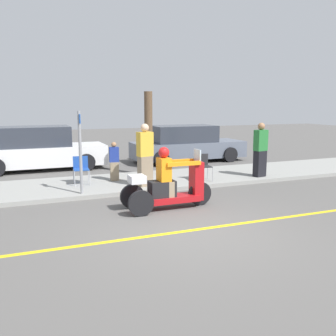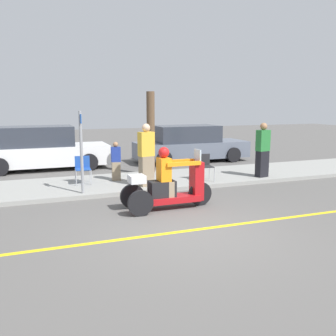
# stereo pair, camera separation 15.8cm
# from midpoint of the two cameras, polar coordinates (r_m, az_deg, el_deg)

# --- Properties ---
(ground_plane) EXTENTS (60.00, 60.00, 0.00)m
(ground_plane) POSITION_cam_midpoint_polar(r_m,az_deg,el_deg) (7.62, 3.99, -9.49)
(ground_plane) COLOR #565451
(lane_stripe) EXTENTS (24.00, 0.12, 0.01)m
(lane_stripe) POSITION_cam_midpoint_polar(r_m,az_deg,el_deg) (7.68, 5.00, -9.32)
(lane_stripe) COLOR gold
(lane_stripe) RESTS_ON ground
(sidewalk_strip) EXTENTS (28.00, 2.80, 0.12)m
(sidewalk_strip) POSITION_cam_midpoint_polar(r_m,az_deg,el_deg) (11.78, -5.42, -2.21)
(sidewalk_strip) COLOR gray
(sidewalk_strip) RESTS_ON ground
(motorcycle_trike) EXTENTS (2.24, 0.78, 1.51)m
(motorcycle_trike) POSITION_cam_midpoint_polar(r_m,az_deg,el_deg) (8.98, 0.57, -2.88)
(motorcycle_trike) COLOR black
(motorcycle_trike) RESTS_ON ground
(spectator_mid_group) EXTENTS (0.48, 0.34, 1.82)m
(spectator_mid_group) POSITION_cam_midpoint_polar(r_m,az_deg,el_deg) (10.86, -2.91, 1.81)
(spectator_mid_group) COLOR gray
(spectator_mid_group) RESTS_ON sidewalk_strip
(spectator_near_curb) EXTENTS (0.46, 0.33, 1.77)m
(spectator_near_curb) POSITION_cam_midpoint_polar(r_m,az_deg,el_deg) (12.60, 14.57, 2.52)
(spectator_near_curb) COLOR black
(spectator_near_curb) RESTS_ON sidewalk_strip
(spectator_end_of_line) EXTENTS (0.30, 0.20, 1.21)m
(spectator_end_of_line) POSITION_cam_midpoint_polar(r_m,az_deg,el_deg) (11.78, -7.56, 0.93)
(spectator_end_of_line) COLOR gray
(spectator_end_of_line) RESTS_ON sidewalk_strip
(folding_chair_curbside) EXTENTS (0.51, 0.51, 0.82)m
(folding_chair_curbside) POSITION_cam_midpoint_polar(r_m,az_deg,el_deg) (11.76, 5.94, 0.56)
(folding_chair_curbside) COLOR #A5A8AD
(folding_chair_curbside) RESTS_ON sidewalk_strip
(folding_chair_set_back) EXTENTS (0.49, 0.49, 0.82)m
(folding_chair_set_back) POSITION_cam_midpoint_polar(r_m,az_deg,el_deg) (11.52, -12.48, 0.18)
(folding_chair_set_back) COLOR #A5A8AD
(folding_chair_set_back) RESTS_ON sidewalk_strip
(parked_car_lot_right) EXTENTS (4.89, 1.94, 1.56)m
(parked_car_lot_right) POSITION_cam_midpoint_polar(r_m,az_deg,el_deg) (16.27, 3.61, 3.58)
(parked_car_lot_right) COLOR slate
(parked_car_lot_right) RESTS_ON ground
(parked_car_lot_center) EXTENTS (4.79, 1.96, 1.65)m
(parked_car_lot_center) POSITION_cam_midpoint_polar(r_m,az_deg,el_deg) (15.05, -18.36, 2.71)
(parked_car_lot_center) COLOR silver
(parked_car_lot_center) RESTS_ON ground
(tree_trunk) EXTENTS (0.28, 0.28, 2.79)m
(tree_trunk) POSITION_cam_midpoint_polar(r_m,az_deg,el_deg) (13.01, -2.30, 5.44)
(tree_trunk) COLOR brown
(tree_trunk) RESTS_ON sidewalk_strip
(street_sign) EXTENTS (0.08, 0.36, 2.20)m
(street_sign) POSITION_cam_midpoint_polar(r_m,az_deg,el_deg) (10.14, -12.63, 2.83)
(street_sign) COLOR gray
(street_sign) RESTS_ON sidewalk_strip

